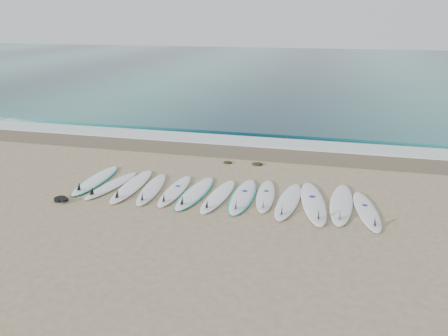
% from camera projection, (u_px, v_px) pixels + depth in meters
% --- Properties ---
extents(ground, '(120.00, 120.00, 0.00)m').
position_uv_depth(ground, '(220.00, 195.00, 12.01)').
color(ground, '#9E8866').
extents(ocean, '(120.00, 55.00, 0.03)m').
position_uv_depth(ocean, '(305.00, 68.00, 41.79)').
color(ocean, '#19545A').
rests_on(ocean, ground).
extents(wet_sand_band, '(120.00, 1.80, 0.01)m').
position_uv_depth(wet_sand_band, '(248.00, 152.00, 15.77)').
color(wet_sand_band, brown).
rests_on(wet_sand_band, ground).
extents(foam_band, '(120.00, 1.40, 0.04)m').
position_uv_depth(foam_band, '(255.00, 142.00, 17.05)').
color(foam_band, silver).
rests_on(foam_band, ground).
extents(wave_crest, '(120.00, 1.00, 0.10)m').
position_uv_depth(wave_crest, '(261.00, 132.00, 18.41)').
color(wave_crest, '#19545A').
rests_on(wave_crest, ground).
extents(surfboard_0, '(0.67, 2.59, 0.33)m').
position_uv_depth(surfboard_0, '(95.00, 180.00, 12.96)').
color(surfboard_0, white).
rests_on(surfboard_0, ground).
extents(surfboard_1, '(0.86, 2.41, 0.30)m').
position_uv_depth(surfboard_1, '(111.00, 186.00, 12.54)').
color(surfboard_1, white).
rests_on(surfboard_1, ground).
extents(surfboard_2, '(0.65, 2.71, 0.34)m').
position_uv_depth(surfboard_2, '(131.00, 186.00, 12.47)').
color(surfboard_2, white).
rests_on(surfboard_2, ground).
extents(surfboard_3, '(0.79, 2.47, 0.31)m').
position_uv_depth(surfboard_3, '(151.00, 189.00, 12.26)').
color(surfboard_3, silver).
rests_on(surfboard_3, ground).
extents(surfboard_4, '(0.52, 2.40, 0.31)m').
position_uv_depth(surfboard_4, '(174.00, 191.00, 12.16)').
color(surfboard_4, white).
rests_on(surfboard_4, ground).
extents(surfboard_5, '(0.78, 2.59, 0.32)m').
position_uv_depth(surfboard_5, '(195.00, 193.00, 12.03)').
color(surfboard_5, white).
rests_on(surfboard_5, ground).
extents(surfboard_6, '(0.70, 2.49, 0.31)m').
position_uv_depth(surfboard_6, '(218.00, 196.00, 11.78)').
color(surfboard_6, white).
rests_on(surfboard_6, ground).
extents(surfboard_7, '(0.65, 2.59, 0.33)m').
position_uv_depth(surfboard_7, '(243.00, 196.00, 11.81)').
color(surfboard_7, white).
rests_on(surfboard_7, ground).
extents(surfboard_8, '(0.67, 2.37, 0.30)m').
position_uv_depth(surfboard_8, '(265.00, 196.00, 11.81)').
color(surfboard_8, white).
rests_on(surfboard_8, ground).
extents(surfboard_9, '(0.73, 2.61, 0.33)m').
position_uv_depth(surfboard_9, '(288.00, 201.00, 11.45)').
color(surfboard_9, white).
rests_on(surfboard_9, ground).
extents(surfboard_10, '(1.06, 2.93, 0.37)m').
position_uv_depth(surfboard_10, '(314.00, 203.00, 11.33)').
color(surfboard_10, white).
rests_on(surfboard_10, ground).
extents(surfboard_11, '(0.70, 2.81, 0.36)m').
position_uv_depth(surfboard_11, '(341.00, 204.00, 11.27)').
color(surfboard_11, white).
rests_on(surfboard_11, ground).
extents(surfboard_12, '(0.85, 2.50, 0.31)m').
position_uv_depth(surfboard_12, '(367.00, 211.00, 10.88)').
color(surfboard_12, white).
rests_on(surfboard_12, ground).
extents(seaweed_near, '(0.31, 0.24, 0.06)m').
position_uv_depth(seaweed_near, '(228.00, 162.00, 14.61)').
color(seaweed_near, black).
rests_on(seaweed_near, ground).
extents(seaweed_far, '(0.37, 0.29, 0.07)m').
position_uv_depth(seaweed_far, '(257.00, 164.00, 14.44)').
color(seaweed_far, black).
rests_on(seaweed_far, ground).
extents(leash_coil, '(0.46, 0.36, 0.11)m').
position_uv_depth(leash_coil, '(61.00, 199.00, 11.61)').
color(leash_coil, black).
rests_on(leash_coil, ground).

